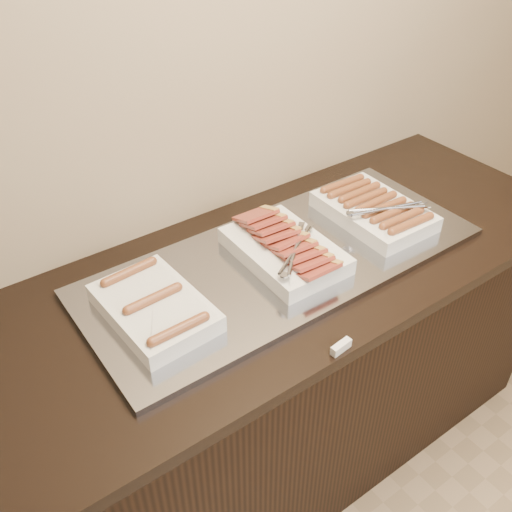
{
  "coord_description": "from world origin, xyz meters",
  "views": [
    {
      "loc": [
        -0.82,
        1.1,
        1.93
      ],
      "look_at": [
        -0.08,
        2.13,
        0.97
      ],
      "focal_mm": 40.0,
      "sensor_mm": 36.0,
      "label": 1
    }
  ],
  "objects": [
    {
      "name": "counter",
      "position": [
        0.0,
        2.13,
        0.45
      ],
      "size": [
        2.06,
        0.76,
        0.9
      ],
      "color": "black",
      "rests_on": "ground"
    },
    {
      "name": "dish_center",
      "position": [
        0.02,
        2.13,
        0.95
      ],
      "size": [
        0.26,
        0.37,
        0.09
      ],
      "rotation": [
        0.0,
        0.0,
        -0.02
      ],
      "color": "silver",
      "rests_on": "warming_tray"
    },
    {
      "name": "dish_right",
      "position": [
        0.39,
        2.13,
        0.95
      ],
      "size": [
        0.27,
        0.36,
        0.08
      ],
      "rotation": [
        0.0,
        0.0,
        -0.02
      ],
      "color": "silver",
      "rests_on": "warming_tray"
    },
    {
      "name": "dish_left",
      "position": [
        -0.4,
        2.13,
        0.95
      ],
      "size": [
        0.24,
        0.34,
        0.07
      ],
      "rotation": [
        0.0,
        0.0,
        0.05
      ],
      "color": "silver",
      "rests_on": "warming_tray"
    },
    {
      "name": "label_holder",
      "position": [
        -0.08,
        1.77,
        0.91
      ],
      "size": [
        0.06,
        0.02,
        0.02
      ],
      "primitive_type": "cube",
      "rotation": [
        0.0,
        0.0,
        0.1
      ],
      "color": "silver",
      "rests_on": "counter"
    },
    {
      "name": "warming_tray",
      "position": [
        0.02,
        2.13,
        0.91
      ],
      "size": [
        1.2,
        0.5,
        0.02
      ],
      "primitive_type": "cube",
      "color": "#9496A1",
      "rests_on": "counter"
    }
  ]
}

